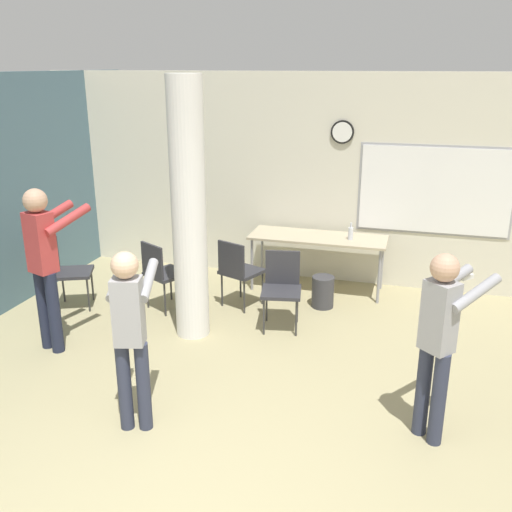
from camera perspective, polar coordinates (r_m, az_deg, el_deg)
wall_back at (r=7.82m, az=6.67°, el=7.58°), size 8.00×0.15×2.80m
support_pillar at (r=6.06m, az=-6.74°, el=4.35°), size 0.37×0.37×2.80m
folding_table at (r=7.52m, az=6.22°, el=1.60°), size 1.78×0.63×0.74m
bottle_on_table at (r=7.40m, az=9.44°, el=2.28°), size 0.07×0.07×0.22m
waste_bin at (r=7.14m, az=6.70°, el=-3.57°), size 0.28×0.28×0.40m
chair_table_front at (r=6.48m, az=2.59°, el=-2.87°), size 0.51×0.51×0.87m
chair_table_left at (r=6.98m, az=-1.77°, el=-1.25°), size 0.57×0.57×0.87m
chair_by_left_wall at (r=7.35m, az=-18.38°, el=-1.17°), size 0.58×0.58×0.87m
chair_near_pillar at (r=7.00m, az=-9.38°, el=-1.43°), size 0.60×0.60×0.87m
person_watching_back at (r=6.17m, az=-20.38°, el=-0.14°), size 0.53×0.69×1.74m
person_playing_front at (r=4.64m, az=-12.46°, el=-6.97°), size 0.45×0.61×1.55m
person_playing_side at (r=4.62m, az=17.89°, el=-7.39°), size 0.59×0.63×1.57m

